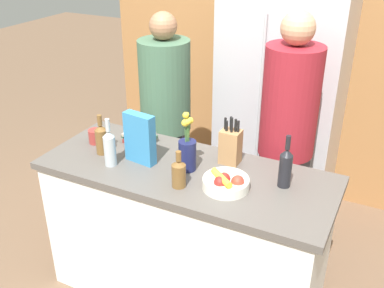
{
  "coord_description": "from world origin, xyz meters",
  "views": [
    {
      "loc": [
        0.99,
        -1.91,
        2.14
      ],
      "look_at": [
        0.0,
        0.08,
        1.01
      ],
      "focal_mm": 42.0,
      "sensor_mm": 36.0,
      "label": 1
    }
  ],
  "objects_px": {
    "coffee_mug": "(96,136)",
    "bottle_vinegar": "(286,167)",
    "person_at_sink": "(166,112)",
    "fruit_bowl": "(226,182)",
    "bottle_wine": "(110,147)",
    "bottle_oil": "(101,138)",
    "person_in_blue": "(287,133)",
    "bottle_water": "(179,173)",
    "refrigerator": "(282,93)",
    "book_stack": "(139,137)",
    "knife_block": "(230,146)",
    "flower_vase": "(187,151)",
    "cereal_box": "(140,138)"
  },
  "relations": [
    {
      "from": "coffee_mug",
      "to": "bottle_vinegar",
      "type": "bearing_deg",
      "value": 1.41
    },
    {
      "from": "coffee_mug",
      "to": "person_at_sink",
      "type": "relative_size",
      "value": 0.07
    },
    {
      "from": "fruit_bowl",
      "to": "bottle_wine",
      "type": "height_order",
      "value": "bottle_wine"
    },
    {
      "from": "fruit_bowl",
      "to": "bottle_oil",
      "type": "height_order",
      "value": "bottle_oil"
    },
    {
      "from": "bottle_wine",
      "to": "person_in_blue",
      "type": "bearing_deg",
      "value": 42.39
    },
    {
      "from": "bottle_water",
      "to": "bottle_oil",
      "type": "bearing_deg",
      "value": 168.08
    },
    {
      "from": "refrigerator",
      "to": "bottle_vinegar",
      "type": "distance_m",
      "value": 1.17
    },
    {
      "from": "refrigerator",
      "to": "book_stack",
      "type": "height_order",
      "value": "refrigerator"
    },
    {
      "from": "person_at_sink",
      "to": "person_in_blue",
      "type": "relative_size",
      "value": 0.95
    },
    {
      "from": "knife_block",
      "to": "coffee_mug",
      "type": "relative_size",
      "value": 2.5
    },
    {
      "from": "flower_vase",
      "to": "person_in_blue",
      "type": "distance_m",
      "value": 0.7
    },
    {
      "from": "cereal_box",
      "to": "person_at_sink",
      "type": "distance_m",
      "value": 0.74
    },
    {
      "from": "bottle_vinegar",
      "to": "person_in_blue",
      "type": "xyz_separation_m",
      "value": [
        -0.13,
        0.51,
        -0.05
      ]
    },
    {
      "from": "book_stack",
      "to": "person_in_blue",
      "type": "relative_size",
      "value": 0.12
    },
    {
      "from": "bottle_vinegar",
      "to": "person_at_sink",
      "type": "relative_size",
      "value": 0.18
    },
    {
      "from": "bottle_oil",
      "to": "bottle_vinegar",
      "type": "bearing_deg",
      "value": 6.7
    },
    {
      "from": "person_in_blue",
      "to": "book_stack",
      "type": "bearing_deg",
      "value": -129.97
    },
    {
      "from": "coffee_mug",
      "to": "bottle_wine",
      "type": "xyz_separation_m",
      "value": [
        0.25,
        -0.19,
        0.07
      ]
    },
    {
      "from": "book_stack",
      "to": "person_in_blue",
      "type": "height_order",
      "value": "person_in_blue"
    },
    {
      "from": "flower_vase",
      "to": "person_in_blue",
      "type": "height_order",
      "value": "person_in_blue"
    },
    {
      "from": "flower_vase",
      "to": "cereal_box",
      "type": "bearing_deg",
      "value": -171.62
    },
    {
      "from": "bottle_water",
      "to": "person_at_sink",
      "type": "distance_m",
      "value": 0.99
    },
    {
      "from": "fruit_bowl",
      "to": "flower_vase",
      "type": "xyz_separation_m",
      "value": [
        -0.27,
        0.09,
        0.07
      ]
    },
    {
      "from": "knife_block",
      "to": "bottle_oil",
      "type": "relative_size",
      "value": 1.16
    },
    {
      "from": "fruit_bowl",
      "to": "bottle_water",
      "type": "bearing_deg",
      "value": -158.7
    },
    {
      "from": "refrigerator",
      "to": "person_in_blue",
      "type": "bearing_deg",
      "value": -70.58
    },
    {
      "from": "bottle_water",
      "to": "person_at_sink",
      "type": "relative_size",
      "value": 0.13
    },
    {
      "from": "flower_vase",
      "to": "bottle_water",
      "type": "xyz_separation_m",
      "value": [
        0.04,
        -0.18,
        -0.03
      ]
    },
    {
      "from": "book_stack",
      "to": "bottle_oil",
      "type": "relative_size",
      "value": 0.85
    },
    {
      "from": "person_at_sink",
      "to": "person_in_blue",
      "type": "xyz_separation_m",
      "value": [
        0.9,
        -0.06,
        0.06
      ]
    },
    {
      "from": "bottle_vinegar",
      "to": "person_in_blue",
      "type": "bearing_deg",
      "value": 104.49
    },
    {
      "from": "coffee_mug",
      "to": "book_stack",
      "type": "height_order",
      "value": "coffee_mug"
    },
    {
      "from": "fruit_bowl",
      "to": "knife_block",
      "type": "relative_size",
      "value": 0.86
    },
    {
      "from": "refrigerator",
      "to": "bottle_water",
      "type": "height_order",
      "value": "refrigerator"
    },
    {
      "from": "refrigerator",
      "to": "book_stack",
      "type": "relative_size",
      "value": 9.36
    },
    {
      "from": "bottle_oil",
      "to": "bottle_water",
      "type": "relative_size",
      "value": 1.2
    },
    {
      "from": "cereal_box",
      "to": "book_stack",
      "type": "relative_size",
      "value": 1.41
    },
    {
      "from": "coffee_mug",
      "to": "bottle_water",
      "type": "xyz_separation_m",
      "value": [
        0.7,
        -0.22,
        0.04
      ]
    },
    {
      "from": "flower_vase",
      "to": "refrigerator",
      "type": "bearing_deg",
      "value": 81.4
    },
    {
      "from": "knife_block",
      "to": "coffee_mug",
      "type": "xyz_separation_m",
      "value": [
        -0.84,
        -0.14,
        -0.06
      ]
    },
    {
      "from": "coffee_mug",
      "to": "book_stack",
      "type": "relative_size",
      "value": 0.55
    },
    {
      "from": "bottle_wine",
      "to": "cereal_box",
      "type": "bearing_deg",
      "value": 39.4
    },
    {
      "from": "flower_vase",
      "to": "coffee_mug",
      "type": "distance_m",
      "value": 0.66
    },
    {
      "from": "knife_block",
      "to": "bottle_vinegar",
      "type": "xyz_separation_m",
      "value": [
        0.34,
        -0.11,
        0.01
      ]
    },
    {
      "from": "bottle_wine",
      "to": "bottle_water",
      "type": "relative_size",
      "value": 1.39
    },
    {
      "from": "refrigerator",
      "to": "person_at_sink",
      "type": "height_order",
      "value": "refrigerator"
    },
    {
      "from": "bottle_wine",
      "to": "fruit_bowl",
      "type": "bearing_deg",
      "value": 5.13
    },
    {
      "from": "cereal_box",
      "to": "coffee_mug",
      "type": "xyz_separation_m",
      "value": [
        -0.38,
        0.08,
        -0.1
      ]
    },
    {
      "from": "bottle_wine",
      "to": "bottle_water",
      "type": "distance_m",
      "value": 0.45
    },
    {
      "from": "knife_block",
      "to": "bottle_vinegar",
      "type": "bearing_deg",
      "value": -17.29
    }
  ]
}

